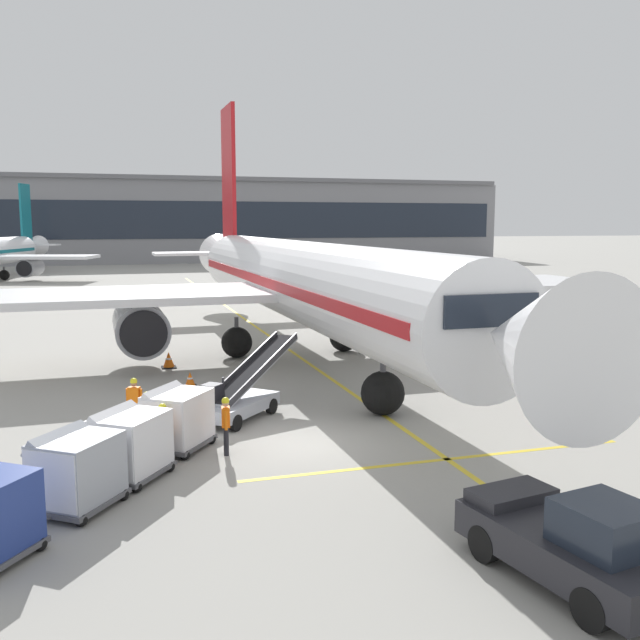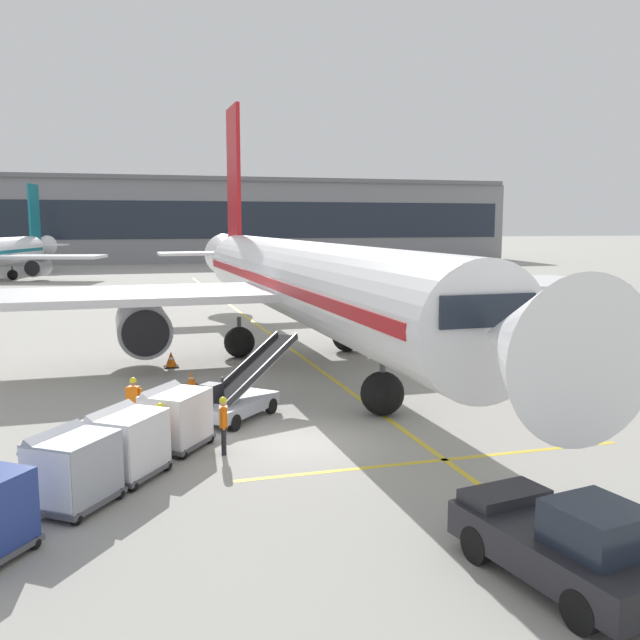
# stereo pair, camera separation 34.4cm
# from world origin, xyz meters

# --- Properties ---
(ground_plane) EXTENTS (600.00, 600.00, 0.00)m
(ground_plane) POSITION_xyz_m (0.00, 0.00, 0.00)
(ground_plane) COLOR #9E9B93
(parked_airplane) EXTENTS (34.74, 44.96, 15.25)m
(parked_airplane) POSITION_xyz_m (3.42, 13.58, 3.92)
(parked_airplane) COLOR white
(parked_airplane) RESTS_ON ground
(belt_loader) EXTENTS (4.64, 4.85, 2.59)m
(belt_loader) POSITION_xyz_m (-1.36, 3.48, 0.81)
(belt_loader) COLOR #A3A8B2
(belt_loader) RESTS_ON ground
(baggage_cart_lead) EXTENTS (2.47, 2.67, 1.91)m
(baggage_cart_lead) POSITION_xyz_m (-3.83, 0.55, 1.00)
(baggage_cart_lead) COLOR #515156
(baggage_cart_lead) RESTS_ON ground
(baggage_cart_second) EXTENTS (2.47, 2.67, 1.91)m
(baggage_cart_second) POSITION_xyz_m (-5.29, -1.57, 1.00)
(baggage_cart_second) COLOR #515156
(baggage_cart_second) RESTS_ON ground
(baggage_cart_third) EXTENTS (2.47, 2.67, 1.91)m
(baggage_cart_third) POSITION_xyz_m (-6.57, -3.29, 1.00)
(baggage_cart_third) COLOR #515156
(baggage_cart_third) RESTS_ON ground
(pushback_tug) EXTENTS (2.84, 4.70, 1.83)m
(pushback_tug) POSITION_xyz_m (2.62, -9.72, 0.83)
(pushback_tug) COLOR #232328
(pushback_tug) RESTS_ON ground
(ground_crew_by_loader) EXTENTS (0.36, 0.54, 1.74)m
(ground_crew_by_loader) POSITION_xyz_m (-4.67, 1.02, 1.00)
(ground_crew_by_loader) COLOR #333847
(ground_crew_by_loader) RESTS_ON ground
(ground_crew_by_carts) EXTENTS (0.41, 0.50, 1.74)m
(ground_crew_by_carts) POSITION_xyz_m (-4.32, -0.56, 1.00)
(ground_crew_by_carts) COLOR #333847
(ground_crew_by_carts) RESTS_ON ground
(ground_crew_marshaller) EXTENTS (0.30, 0.57, 1.74)m
(ground_crew_marshaller) POSITION_xyz_m (-2.49, -0.36, 1.00)
(ground_crew_marshaller) COLOR black
(ground_crew_marshaller) RESTS_ON ground
(ground_crew_wingwalker) EXTENTS (0.52, 0.38, 1.74)m
(ground_crew_wingwalker) POSITION_xyz_m (-4.98, 3.09, 1.00)
(ground_crew_wingwalker) COLOR #333847
(ground_crew_wingwalker) RESTS_ON ground
(safety_cone_engine_keepout) EXTENTS (0.54, 0.54, 0.62)m
(safety_cone_engine_keepout) POSITION_xyz_m (-2.52, 8.72, 0.30)
(safety_cone_engine_keepout) COLOR black
(safety_cone_engine_keepout) RESTS_ON ground
(safety_cone_wingtip) EXTENTS (0.68, 0.68, 0.76)m
(safety_cone_wingtip) POSITION_xyz_m (-3.05, 12.93, 0.37)
(safety_cone_wingtip) COLOR black
(safety_cone_wingtip) RESTS_ON ground
(apron_guidance_line_lead_in) EXTENTS (0.20, 110.00, 0.01)m
(apron_guidance_line_lead_in) POSITION_xyz_m (3.59, 12.78, 0.00)
(apron_guidance_line_lead_in) COLOR yellow
(apron_guidance_line_lead_in) RESTS_ON ground
(apron_guidance_line_stop_bar) EXTENTS (12.00, 0.20, 0.01)m
(apron_guidance_line_stop_bar) POSITION_xyz_m (3.43, -2.66, 0.00)
(apron_guidance_line_stop_bar) COLOR yellow
(apron_guidance_line_stop_bar) RESTS_ON ground
(terminal_building) EXTENTS (115.90, 20.55, 14.66)m
(terminal_building) POSITION_xyz_m (7.90, 109.43, 7.28)
(terminal_building) COLOR gray
(terminal_building) RESTS_ON ground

